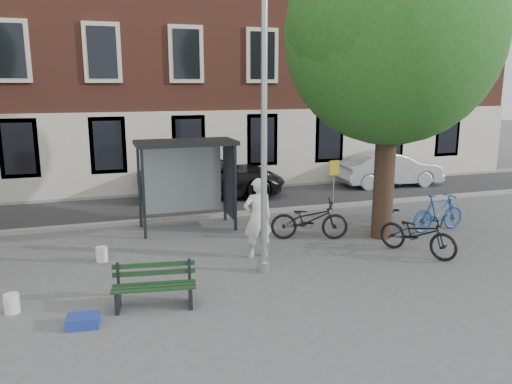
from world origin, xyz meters
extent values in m
plane|color=#4C4C4F|center=(0.00, 0.00, 0.00)|extent=(90.00, 90.00, 0.00)
cube|color=#28282B|center=(0.00, 7.00, 0.01)|extent=(40.00, 4.00, 0.01)
cube|color=gray|center=(0.00, 5.00, 0.06)|extent=(40.00, 0.25, 0.12)
cube|color=gray|center=(0.00, 9.00, 0.06)|extent=(40.00, 0.25, 0.12)
cube|color=brown|center=(0.00, 13.00, 7.00)|extent=(30.00, 8.00, 14.00)
cylinder|color=#9EA0A3|center=(0.00, 0.00, 3.00)|extent=(0.14, 0.14, 6.00)
cylinder|color=#9EA0A3|center=(0.00, 0.00, 0.12)|extent=(0.28, 0.28, 0.24)
cylinder|color=black|center=(4.00, 1.50, 1.70)|extent=(0.56, 0.56, 3.40)
sphere|color=#224C16|center=(4.00, 1.50, 5.40)|extent=(5.60, 5.60, 5.60)
sphere|color=#224C16|center=(4.90, 1.90, 5.90)|extent=(3.92, 3.92, 3.92)
sphere|color=#224C16|center=(3.20, 1.20, 5.70)|extent=(4.20, 4.20, 4.20)
sphere|color=#224C16|center=(4.20, 0.60, 6.00)|extent=(3.64, 3.64, 3.64)
cube|color=#1E2328|center=(-2.30, 3.40, 1.25)|extent=(0.08, 0.08, 2.50)
cube|color=#1E2328|center=(0.30, 3.40, 1.25)|extent=(0.08, 0.08, 2.50)
cube|color=#1E2328|center=(-2.30, 4.60, 1.25)|extent=(0.08, 0.08, 2.50)
cube|color=#1E2328|center=(0.30, 4.60, 1.25)|extent=(0.08, 0.08, 2.50)
cube|color=#1E2328|center=(-1.00, 4.00, 2.56)|extent=(2.85, 1.45, 0.12)
cube|color=#8C999E|center=(-1.00, 4.60, 1.38)|extent=(2.34, 0.04, 2.00)
cube|color=#1E2328|center=(0.30, 4.00, 1.38)|extent=(0.12, 1.14, 2.12)
cube|color=#D84C19|center=(0.37, 4.00, 1.38)|extent=(0.02, 0.90, 1.62)
imported|color=silver|center=(0.19, 1.00, 1.00)|extent=(0.74, 0.50, 1.99)
cube|color=#1E2328|center=(-3.26, -1.02, 0.20)|extent=(0.15, 0.50, 0.41)
cube|color=#1E2328|center=(-1.92, -1.23, 0.20)|extent=(0.15, 0.50, 0.41)
cube|color=#18361A|center=(-2.61, -1.29, 0.42)|extent=(1.58, 0.35, 0.04)
cube|color=#18361A|center=(-2.59, -1.13, 0.42)|extent=(1.58, 0.35, 0.04)
cube|color=#18361A|center=(-2.56, -0.96, 0.42)|extent=(1.58, 0.35, 0.04)
cube|color=#18361A|center=(-2.55, -0.88, 0.61)|extent=(1.57, 0.29, 0.09)
cube|color=#18361A|center=(-2.55, -0.88, 0.77)|extent=(1.57, 0.29, 0.09)
imported|color=black|center=(2.00, 1.95, 0.56)|extent=(2.24, 1.36, 1.11)
imported|color=navy|center=(5.88, 1.50, 0.55)|extent=(1.87, 0.68, 1.10)
imported|color=black|center=(4.05, -0.06, 0.54)|extent=(1.59, 2.16, 1.08)
imported|color=black|center=(4.93, 2.54, 0.63)|extent=(1.66, 2.08, 1.26)
imported|color=black|center=(0.70, 8.10, 0.77)|extent=(5.83, 3.24, 1.54)
imported|color=#B6B9BE|center=(8.30, 7.77, 0.72)|extent=(4.43, 1.79, 1.43)
cube|color=navy|center=(-3.89, -1.50, 0.10)|extent=(0.59, 0.45, 0.20)
cylinder|color=silver|center=(-5.15, -0.51, 0.18)|extent=(0.37, 0.37, 0.36)
cylinder|color=silver|center=(-3.49, 1.86, 0.18)|extent=(0.37, 0.37, 0.36)
cylinder|color=#9EA0A3|center=(3.29, 3.09, 0.96)|extent=(0.04, 0.04, 1.91)
cube|color=gold|center=(3.29, 3.09, 1.75)|extent=(0.34, 0.09, 0.45)
camera|label=1|loc=(-3.51, -10.16, 4.17)|focal=35.00mm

